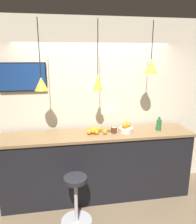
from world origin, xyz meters
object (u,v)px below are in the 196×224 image
at_px(fruit_bowl, 126,128).
at_px(mounted_tv, 22,77).
at_px(juice_bottle, 159,125).
at_px(spread_jar, 114,130).
at_px(bar_stool, 76,196).

height_order(fruit_bowl, mounted_tv, mounted_tv).
relative_size(fruit_bowl, juice_bottle, 1.01).
bearing_deg(spread_jar, bar_stool, -140.19).
bearing_deg(juice_bottle, fruit_bowl, 179.55).
bearing_deg(fruit_bowl, spread_jar, -178.72).
distance_m(bar_stool, juice_bottle, 1.71).
bearing_deg(spread_jar, juice_bottle, 0.00).
xyz_separation_m(fruit_bowl, mounted_tv, (-1.58, 0.36, 0.80)).
bearing_deg(fruit_bowl, mounted_tv, 167.09).
relative_size(bar_stool, spread_jar, 6.75).
bearing_deg(bar_stool, juice_bottle, 21.23).
bearing_deg(juice_bottle, mounted_tv, 170.26).
relative_size(juice_bottle, spread_jar, 2.15).
distance_m(bar_stool, spread_jar, 1.13).
height_order(bar_stool, juice_bottle, juice_bottle).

